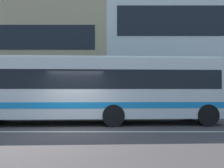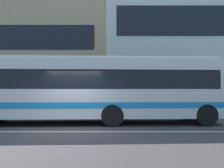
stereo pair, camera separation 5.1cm
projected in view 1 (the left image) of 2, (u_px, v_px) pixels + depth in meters
The scene contains 5 objects.
ground_plane at pixel (71, 132), 9.47m from camera, with size 160.00×160.00×0.00m, color #423A38.
lane_centre_line at pixel (71, 132), 9.47m from camera, with size 60.00×0.16×0.01m, color silver.
hedge_row_far at pixel (38, 107), 15.84m from camera, with size 15.87×1.10×1.18m, color #326125.
apartment_block_right at pixel (208, 46), 26.49m from camera, with size 22.16×11.82×13.17m.
transit_bus at pixel (97, 88), 12.02m from camera, with size 12.29×3.19×3.22m.
Camera 1 is at (1.63, -9.52, 1.60)m, focal length 38.66 mm.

